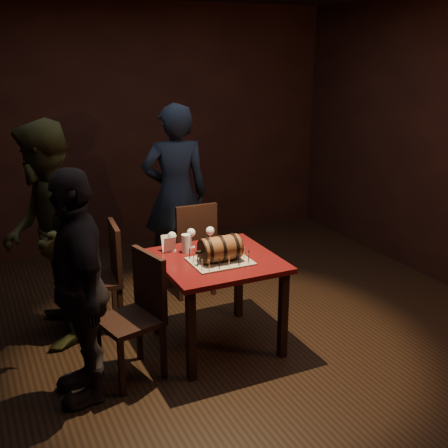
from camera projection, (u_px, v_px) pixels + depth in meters
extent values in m
plane|color=black|center=(221.00, 333.00, 4.74)|extent=(5.00, 5.00, 0.00)
cube|color=black|center=(129.00, 129.00, 6.47)|extent=(5.00, 0.04, 2.80)
cube|color=#450B0D|center=(217.00, 261.00, 4.35)|extent=(0.90, 0.90, 0.04)
cube|color=black|center=(191.00, 336.00, 3.99)|extent=(0.06, 0.06, 0.71)
cube|color=black|center=(283.00, 315.00, 4.29)|extent=(0.06, 0.06, 0.71)
cube|color=black|center=(157.00, 295.00, 4.64)|extent=(0.06, 0.06, 0.71)
cube|color=black|center=(239.00, 279.00, 4.95)|extent=(0.06, 0.06, 0.71)
cube|color=gray|center=(220.00, 261.00, 4.27)|extent=(0.45, 0.35, 0.01)
cylinder|color=brown|center=(220.00, 249.00, 4.24)|extent=(0.29, 0.19, 0.19)
cylinder|color=black|center=(207.00, 251.00, 4.19)|extent=(0.02, 0.21, 0.21)
cylinder|color=black|center=(220.00, 249.00, 4.24)|extent=(0.02, 0.21, 0.21)
cylinder|color=black|center=(233.00, 247.00, 4.28)|extent=(0.02, 0.21, 0.21)
cylinder|color=black|center=(202.00, 252.00, 4.18)|extent=(0.01, 0.18, 0.18)
cylinder|color=black|center=(238.00, 246.00, 4.30)|extent=(0.01, 0.18, 0.18)
cylinder|color=black|center=(200.00, 252.00, 4.17)|extent=(0.04, 0.02, 0.02)
sphere|color=black|center=(197.00, 252.00, 4.16)|extent=(0.03, 0.03, 0.03)
cylinder|color=#E3CC88|center=(209.00, 265.00, 4.07)|extent=(0.01, 0.01, 0.08)
cylinder|color=black|center=(209.00, 260.00, 4.05)|extent=(0.00, 0.00, 0.01)
cylinder|color=black|center=(219.00, 264.00, 4.10)|extent=(0.01, 0.01, 0.08)
cylinder|color=black|center=(219.00, 258.00, 4.08)|extent=(0.00, 0.00, 0.01)
cylinder|color=#E3CC88|center=(229.00, 262.00, 4.13)|extent=(0.01, 0.01, 0.08)
cylinder|color=black|center=(229.00, 256.00, 4.12)|extent=(0.00, 0.00, 0.01)
cylinder|color=black|center=(239.00, 260.00, 4.16)|extent=(0.01, 0.01, 0.08)
cylinder|color=black|center=(239.00, 255.00, 4.15)|extent=(0.00, 0.00, 0.01)
cylinder|color=#E3CC88|center=(248.00, 259.00, 4.20)|extent=(0.01, 0.01, 0.08)
cylinder|color=black|center=(248.00, 253.00, 4.18)|extent=(0.00, 0.00, 0.01)
cylinder|color=black|center=(249.00, 256.00, 4.25)|extent=(0.01, 0.01, 0.08)
cylinder|color=black|center=(249.00, 250.00, 4.24)|extent=(0.00, 0.00, 0.01)
cylinder|color=#E3CC88|center=(244.00, 252.00, 4.32)|extent=(0.01, 0.01, 0.08)
cylinder|color=black|center=(244.00, 247.00, 4.31)|extent=(0.00, 0.00, 0.01)
cylinder|color=black|center=(239.00, 249.00, 4.39)|extent=(0.01, 0.01, 0.08)
cylinder|color=black|center=(239.00, 244.00, 4.38)|extent=(0.00, 0.00, 0.01)
cylinder|color=#E3CC88|center=(235.00, 246.00, 4.46)|extent=(0.01, 0.01, 0.08)
cylinder|color=black|center=(235.00, 241.00, 4.44)|extent=(0.00, 0.00, 0.01)
cylinder|color=black|center=(226.00, 247.00, 4.43)|extent=(0.01, 0.01, 0.08)
cylinder|color=black|center=(226.00, 242.00, 4.41)|extent=(0.00, 0.00, 0.01)
cylinder|color=#E3CC88|center=(216.00, 249.00, 4.39)|extent=(0.01, 0.01, 0.08)
cylinder|color=black|center=(216.00, 244.00, 4.38)|extent=(0.00, 0.00, 0.01)
cylinder|color=black|center=(207.00, 250.00, 4.36)|extent=(0.01, 0.01, 0.08)
cylinder|color=black|center=(207.00, 245.00, 4.35)|extent=(0.00, 0.00, 0.01)
cylinder|color=#E3CC88|center=(198.00, 252.00, 4.33)|extent=(0.01, 0.01, 0.08)
cylinder|color=black|center=(198.00, 247.00, 4.31)|extent=(0.00, 0.00, 0.01)
cylinder|color=black|center=(190.00, 254.00, 4.29)|extent=(0.01, 0.01, 0.08)
cylinder|color=black|center=(190.00, 248.00, 4.28)|extent=(0.00, 0.00, 0.01)
cylinder|color=#E3CC88|center=(194.00, 257.00, 4.22)|extent=(0.01, 0.01, 0.08)
cylinder|color=black|center=(194.00, 252.00, 4.21)|extent=(0.00, 0.00, 0.01)
cylinder|color=black|center=(198.00, 261.00, 4.15)|extent=(0.01, 0.01, 0.08)
cylinder|color=black|center=(198.00, 255.00, 4.14)|extent=(0.00, 0.00, 0.01)
cylinder|color=#E3CC88|center=(202.00, 264.00, 4.08)|extent=(0.01, 0.01, 0.08)
cylinder|color=black|center=(202.00, 259.00, 4.07)|extent=(0.00, 0.00, 0.01)
cylinder|color=silver|center=(172.00, 251.00, 4.50)|extent=(0.06, 0.06, 0.01)
cylinder|color=silver|center=(172.00, 245.00, 4.49)|extent=(0.01, 0.01, 0.09)
sphere|color=silver|center=(172.00, 236.00, 4.46)|extent=(0.07, 0.07, 0.07)
sphere|color=#591114|center=(172.00, 237.00, 4.46)|extent=(0.05, 0.05, 0.05)
cylinder|color=silver|center=(191.00, 247.00, 4.58)|extent=(0.06, 0.06, 0.01)
cylinder|color=silver|center=(191.00, 241.00, 4.57)|extent=(0.01, 0.01, 0.09)
sphere|color=silver|center=(191.00, 233.00, 4.54)|extent=(0.07, 0.07, 0.07)
cylinder|color=silver|center=(210.00, 245.00, 4.63)|extent=(0.06, 0.06, 0.01)
cylinder|color=silver|center=(210.00, 240.00, 4.61)|extent=(0.01, 0.01, 0.09)
sphere|color=silver|center=(210.00, 231.00, 4.59)|extent=(0.07, 0.07, 0.07)
sphere|color=#BF594C|center=(210.00, 232.00, 4.59)|extent=(0.05, 0.05, 0.05)
cylinder|color=silver|center=(186.00, 244.00, 4.44)|extent=(0.07, 0.07, 0.15)
cylinder|color=#9E5414|center=(186.00, 246.00, 4.45)|extent=(0.06, 0.06, 0.11)
cylinder|color=white|center=(186.00, 238.00, 4.43)|extent=(0.06, 0.06, 0.02)
cube|color=black|center=(190.00, 248.00, 5.43)|extent=(0.41, 0.41, 0.04)
cube|color=black|center=(200.00, 262.00, 5.71)|extent=(0.04, 0.04, 0.43)
cube|color=black|center=(169.00, 267.00, 5.58)|extent=(0.04, 0.04, 0.43)
cube|color=black|center=(213.00, 274.00, 5.42)|extent=(0.04, 0.04, 0.43)
cube|color=black|center=(180.00, 280.00, 5.28)|extent=(0.04, 0.04, 0.43)
cube|color=black|center=(197.00, 229.00, 5.19)|extent=(0.40, 0.05, 0.46)
cube|color=black|center=(95.00, 281.00, 4.67)|extent=(0.44, 0.44, 0.04)
cube|color=black|center=(75.00, 301.00, 4.84)|extent=(0.04, 0.04, 0.43)
cube|color=black|center=(79.00, 318.00, 4.54)|extent=(0.04, 0.04, 0.43)
cube|color=black|center=(114.00, 296.00, 4.95)|extent=(0.04, 0.04, 0.43)
cube|color=black|center=(121.00, 312.00, 4.65)|extent=(0.04, 0.04, 0.43)
cube|color=black|center=(115.00, 250.00, 4.66)|extent=(0.08, 0.40, 0.46)
cube|color=black|center=(129.00, 321.00, 4.00)|extent=(0.48, 0.48, 0.04)
cube|color=black|center=(99.00, 348.00, 4.09)|extent=(0.04, 0.04, 0.43)
cube|color=black|center=(122.00, 368.00, 3.84)|extent=(0.04, 0.04, 0.43)
cube|color=black|center=(139.00, 334.00, 4.30)|extent=(0.04, 0.04, 0.43)
cube|color=black|center=(163.00, 352.00, 4.04)|extent=(0.04, 0.04, 0.43)
cube|color=black|center=(149.00, 282.00, 4.03)|extent=(0.13, 0.40, 0.46)
imported|color=#182030|center=(176.00, 195.00, 5.59)|extent=(0.73, 0.55, 1.81)
imported|color=#3B3D1E|center=(47.00, 236.00, 4.39)|extent=(0.79, 0.96, 1.80)
imported|color=black|center=(79.00, 287.00, 3.69)|extent=(0.42, 0.96, 1.62)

